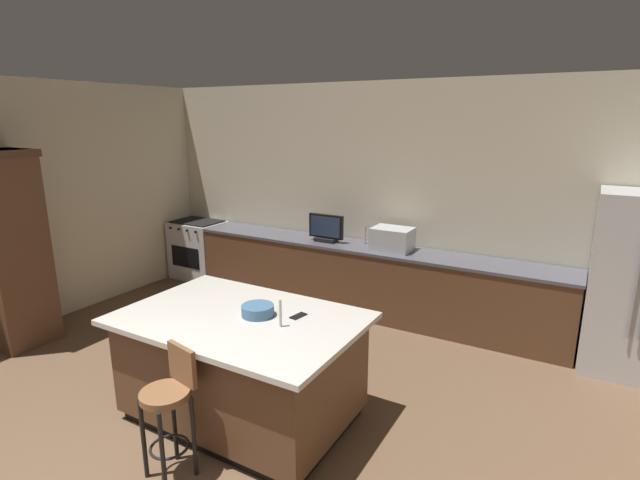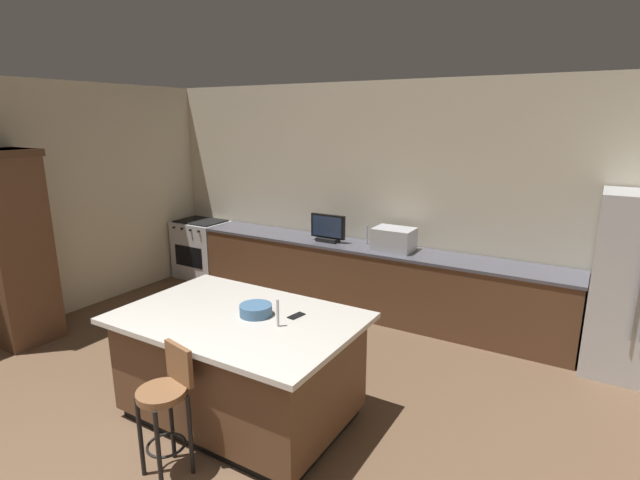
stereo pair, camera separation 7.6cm
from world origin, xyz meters
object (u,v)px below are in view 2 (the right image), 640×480
at_px(cabinet_tower, 13,245).
at_px(fruit_bowl, 256,310).
at_px(refrigerator, 640,287).
at_px(cell_phone, 296,316).
at_px(tv_monitor, 328,229).
at_px(kitchen_island, 240,366).
at_px(microwave, 394,239).
at_px(range_oven, 202,249).
at_px(bar_stool_center, 167,401).

bearing_deg(cabinet_tower, fruit_bowl, 3.80).
relative_size(refrigerator, cell_phone, 12.07).
bearing_deg(tv_monitor, kitchen_island, -76.51).
bearing_deg(refrigerator, cabinet_tower, -155.86).
distance_m(refrigerator, cell_phone, 3.34).
distance_m(microwave, fruit_bowl, 2.51).
bearing_deg(tv_monitor, cell_phone, -65.97).
height_order(refrigerator, range_oven, refrigerator).
bearing_deg(bar_stool_center, refrigerator, 60.66).
distance_m(range_oven, cell_phone, 4.12).
bearing_deg(fruit_bowl, range_oven, 140.77).
distance_m(refrigerator, microwave, 2.56).
distance_m(kitchen_island, microwave, 2.66).
bearing_deg(refrigerator, kitchen_island, -138.41).
distance_m(range_oven, microwave, 3.28).
bearing_deg(cell_phone, kitchen_island, -140.93).
bearing_deg(kitchen_island, bar_stool_center, -89.51).
height_order(kitchen_island, cell_phone, cell_phone).
height_order(bar_stool_center, cell_phone, bar_stool_center).
bearing_deg(microwave, tv_monitor, -176.72).
height_order(range_oven, tv_monitor, tv_monitor).
relative_size(cabinet_tower, bar_stool_center, 2.27).
bearing_deg(cell_phone, microwave, 102.80).
distance_m(microwave, tv_monitor, 0.91).
height_order(refrigerator, fruit_bowl, refrigerator).
xyz_separation_m(refrigerator, microwave, (-2.55, 0.05, 0.13)).
bearing_deg(refrigerator, fruit_bowl, -138.14).
bearing_deg(range_oven, tv_monitor, -1.25).
xyz_separation_m(refrigerator, cell_phone, (-2.43, -2.30, 0.02)).
relative_size(refrigerator, microwave, 3.77).
relative_size(bar_stool_center, fruit_bowl, 3.60).
xyz_separation_m(tv_monitor, fruit_bowl, (0.73, -2.45, -0.10)).
height_order(tv_monitor, fruit_bowl, tv_monitor).
distance_m(range_oven, cabinet_tower, 2.79).
bearing_deg(fruit_bowl, tv_monitor, 106.58).
height_order(refrigerator, bar_stool_center, refrigerator).
height_order(microwave, tv_monitor, tv_monitor).
distance_m(cabinet_tower, tv_monitor, 3.63).
xyz_separation_m(refrigerator, cabinet_tower, (-5.93, -2.66, 0.22)).
relative_size(microwave, bar_stool_center, 0.50).
xyz_separation_m(range_oven, microwave, (3.23, 0.00, 0.58)).
relative_size(microwave, tv_monitor, 0.98).
distance_m(bar_stool_center, fruit_bowl, 0.96).
bearing_deg(fruit_bowl, microwave, 86.00).
distance_m(kitchen_island, tv_monitor, 2.67).
distance_m(microwave, bar_stool_center, 3.41).
distance_m(kitchen_island, cell_phone, 0.66).
bearing_deg(range_oven, refrigerator, -0.53).
bearing_deg(cell_phone, range_oven, 154.86).
distance_m(cabinet_tower, bar_stool_center, 3.20).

